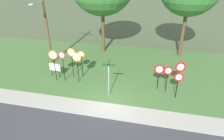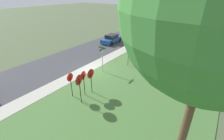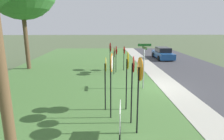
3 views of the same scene
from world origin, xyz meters
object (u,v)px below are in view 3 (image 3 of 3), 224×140
at_px(stop_sign_far_right, 127,68).
at_px(stop_sign_far_center, 139,79).
at_px(stop_sign_far_left, 111,72).
at_px(street_name_post, 144,62).
at_px(yield_sign_far_right, 124,53).
at_px(stop_sign_near_left, 133,77).
at_px(parked_sedan_distant, 163,53).
at_px(notice_board, 120,118).
at_px(stop_sign_near_right, 106,73).
at_px(yield_sign_far_left, 116,53).
at_px(yield_sign_near_right, 110,50).
at_px(yield_sign_near_left, 114,54).

bearing_deg(stop_sign_far_right, stop_sign_far_center, -173.55).
height_order(stop_sign_far_left, street_name_post, street_name_post).
distance_m(yield_sign_far_right, street_name_post, 5.04).
xyz_separation_m(stop_sign_near_left, parked_sedan_distant, (15.41, -5.98, -1.31)).
height_order(yield_sign_far_right, notice_board, yield_sign_far_right).
xyz_separation_m(stop_sign_near_right, stop_sign_far_right, (0.01, -0.97, 0.23)).
bearing_deg(stop_sign_near_right, yield_sign_far_right, -11.37).
bearing_deg(stop_sign_far_left, notice_board, -164.57).
height_order(stop_sign_far_center, yield_sign_far_left, stop_sign_far_center).
height_order(stop_sign_near_left, parked_sedan_distant, stop_sign_near_left).
relative_size(stop_sign_far_right, parked_sedan_distant, 0.61).
relative_size(stop_sign_near_right, yield_sign_far_left, 1.11).
bearing_deg(parked_sedan_distant, stop_sign_near_left, 159.41).
height_order(stop_sign_near_left, stop_sign_far_left, stop_sign_far_left).
relative_size(stop_sign_far_left, street_name_post, 0.99).
distance_m(yield_sign_near_right, yield_sign_far_left, 1.03).
relative_size(stop_sign_far_center, yield_sign_far_right, 1.31).
xyz_separation_m(stop_sign_far_right, yield_sign_near_left, (6.62, 0.27, -0.34)).
height_order(street_name_post, parked_sedan_distant, street_name_post).
relative_size(yield_sign_near_left, yield_sign_far_right, 1.03).
relative_size(stop_sign_near_left, notice_board, 2.17).
bearing_deg(stop_sign_far_left, parked_sedan_distant, -17.27).
relative_size(stop_sign_far_center, yield_sign_far_left, 1.26).
distance_m(stop_sign_far_left, stop_sign_far_right, 1.08).
xyz_separation_m(stop_sign_near_left, stop_sign_far_right, (1.26, 0.06, 0.07)).
xyz_separation_m(stop_sign_far_center, parked_sedan_distant, (16.15, -5.86, -1.45)).
height_order(stop_sign_near_right, stop_sign_far_center, stop_sign_far_center).
bearing_deg(yield_sign_far_right, stop_sign_near_right, 161.06).
bearing_deg(stop_sign_near_left, notice_board, 157.76).
distance_m(yield_sign_near_right, yield_sign_far_right, 1.24).
xyz_separation_m(stop_sign_far_left, notice_board, (-1.61, -0.24, -1.19)).
xyz_separation_m(notice_board, parked_sedan_distant, (16.55, -6.54, -0.23)).
relative_size(yield_sign_near_left, notice_board, 1.77).
xyz_separation_m(stop_sign_far_left, parked_sedan_distant, (14.94, -6.77, -1.42)).
distance_m(stop_sign_near_right, yield_sign_far_left, 7.33).
relative_size(street_name_post, parked_sedan_distant, 0.63).
distance_m(yield_sign_near_right, parked_sedan_distant, 8.97).
relative_size(stop_sign_near_right, stop_sign_far_right, 0.91).
height_order(stop_sign_far_center, yield_sign_near_right, stop_sign_far_center).
height_order(yield_sign_far_left, notice_board, yield_sign_far_left).
xyz_separation_m(yield_sign_near_left, yield_sign_near_right, (1.55, 0.27, 0.19)).
xyz_separation_m(stop_sign_far_center, yield_sign_near_left, (8.61, 0.44, -0.42)).
bearing_deg(stop_sign_far_center, stop_sign_near_left, 6.68).
height_order(yield_sign_near_right, street_name_post, street_name_post).
bearing_deg(stop_sign_far_left, yield_sign_far_right, -2.02).
bearing_deg(notice_board, stop_sign_far_center, -53.75).
xyz_separation_m(yield_sign_near_left, yield_sign_far_right, (1.37, -0.94, -0.06)).
relative_size(stop_sign_near_left, stop_sign_far_left, 0.98).
bearing_deg(stop_sign_far_left, stop_sign_far_right, -36.06).
relative_size(yield_sign_far_left, notice_board, 1.78).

